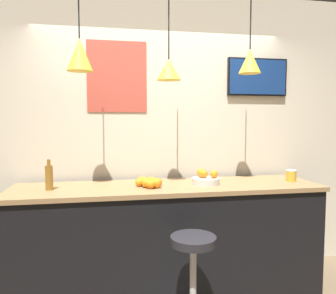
{
  "coord_description": "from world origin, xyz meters",
  "views": [
    {
      "loc": [
        -0.53,
        -2.17,
        1.58
      ],
      "look_at": [
        0.0,
        0.74,
        1.35
      ],
      "focal_mm": 35.0,
      "sensor_mm": 36.0,
      "label": 1
    }
  ],
  "objects_px": {
    "spread_jar": "(291,176)",
    "mounted_tv": "(257,77)",
    "bar_stool": "(193,275)",
    "juice_bottle": "(49,177)",
    "fruit_bowl": "(205,179)"
  },
  "relations": [
    {
      "from": "fruit_bowl",
      "to": "juice_bottle",
      "type": "distance_m",
      "value": 1.38
    },
    {
      "from": "spread_jar",
      "to": "mounted_tv",
      "type": "relative_size",
      "value": 0.17
    },
    {
      "from": "fruit_bowl",
      "to": "mounted_tv",
      "type": "xyz_separation_m",
      "value": [
        0.7,
        0.43,
        1.0
      ]
    },
    {
      "from": "fruit_bowl",
      "to": "spread_jar",
      "type": "xyz_separation_m",
      "value": [
        0.86,
        -0.01,
        0.01
      ]
    },
    {
      "from": "fruit_bowl",
      "to": "mounted_tv",
      "type": "height_order",
      "value": "mounted_tv"
    },
    {
      "from": "mounted_tv",
      "to": "fruit_bowl",
      "type": "bearing_deg",
      "value": -148.52
    },
    {
      "from": "bar_stool",
      "to": "mounted_tv",
      "type": "bearing_deg",
      "value": 47.14
    },
    {
      "from": "fruit_bowl",
      "to": "spread_jar",
      "type": "height_order",
      "value": "fruit_bowl"
    },
    {
      "from": "juice_bottle",
      "to": "spread_jar",
      "type": "xyz_separation_m",
      "value": [
        2.24,
        0.0,
        -0.05
      ]
    },
    {
      "from": "bar_stool",
      "to": "mounted_tv",
      "type": "relative_size",
      "value": 1.12
    },
    {
      "from": "bar_stool",
      "to": "spread_jar",
      "type": "xyz_separation_m",
      "value": [
        1.14,
        0.62,
        0.61
      ]
    },
    {
      "from": "spread_jar",
      "to": "mounted_tv",
      "type": "xyz_separation_m",
      "value": [
        -0.17,
        0.43,
        1.0
      ]
    },
    {
      "from": "spread_jar",
      "to": "mounted_tv",
      "type": "height_order",
      "value": "mounted_tv"
    },
    {
      "from": "spread_jar",
      "to": "bar_stool",
      "type": "bearing_deg",
      "value": -151.58
    },
    {
      "from": "spread_jar",
      "to": "mounted_tv",
      "type": "bearing_deg",
      "value": 111.05
    }
  ]
}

